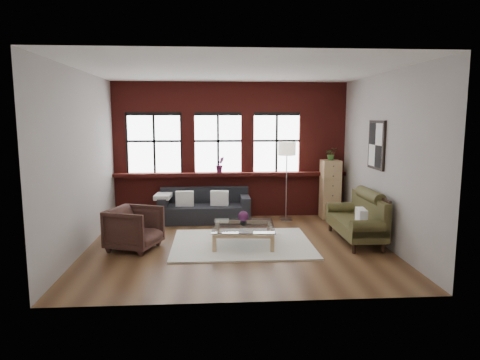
{
  "coord_description": "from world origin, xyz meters",
  "views": [
    {
      "loc": [
        -0.46,
        -7.74,
        2.37
      ],
      "look_at": [
        0.1,
        0.6,
        1.15
      ],
      "focal_mm": 32.0,
      "sensor_mm": 36.0,
      "label": 1
    }
  ],
  "objects": [
    {
      "name": "pillow_a",
      "position": [
        -1.07,
        1.8,
        0.56
      ],
      "size": [
        0.41,
        0.16,
        0.34
      ],
      "primitive_type": "cube",
      "rotation": [
        0.0,
        0.0,
        -0.05
      ],
      "color": "white",
      "rests_on": "dark_sofa"
    },
    {
      "name": "drawer_chest",
      "position": [
        2.34,
        2.09,
        0.69
      ],
      "size": [
        0.43,
        0.43,
        1.38
      ],
      "primitive_type": "cube",
      "color": "tan",
      "rests_on": "floor"
    },
    {
      "name": "flowers",
      "position": [
        0.13,
        0.03,
        0.55
      ],
      "size": [
        0.2,
        0.2,
        0.2
      ],
      "primitive_type": "sphere",
      "color": "#511C46",
      "rests_on": "vase"
    },
    {
      "name": "shag_rug",
      "position": [
        0.1,
        0.06,
        0.01
      ],
      "size": [
        2.61,
        2.06,
        0.03
      ],
      "primitive_type": "cube",
      "rotation": [
        0.0,
        0.0,
        -0.0
      ],
      "color": "white",
      "rests_on": "floor"
    },
    {
      "name": "sill_plant",
      "position": [
        -0.26,
        2.32,
        1.27
      ],
      "size": [
        0.26,
        0.24,
        0.38
      ],
      "primitive_type": "imported",
      "rotation": [
        0.0,
        0.0,
        0.43
      ],
      "color": "#511C46",
      "rests_on": "sill_ledge"
    },
    {
      "name": "dark_sofa",
      "position": [
        -0.63,
        1.9,
        0.37
      ],
      "size": [
        2.06,
        0.83,
        0.75
      ],
      "primitive_type": null,
      "color": "black",
      "rests_on": "floor"
    },
    {
      "name": "wall_front",
      "position": [
        0.0,
        -2.5,
        1.6
      ],
      "size": [
        5.5,
        0.0,
        5.5
      ],
      "primitive_type": "plane",
      "rotation": [
        -1.57,
        0.0,
        0.0
      ],
      "color": "#A7A19B",
      "rests_on": "ground"
    },
    {
      "name": "coffee_table",
      "position": [
        0.13,
        0.03,
        0.18
      ],
      "size": [
        1.22,
        1.22,
        0.38
      ],
      "primitive_type": null,
      "rotation": [
        0.0,
        0.0,
        -0.07
      ],
      "color": "tan",
      "rests_on": "shag_rug"
    },
    {
      "name": "window_left",
      "position": [
        -1.8,
        2.45,
        1.75
      ],
      "size": [
        1.38,
        0.1,
        1.5
      ],
      "primitive_type": null,
      "color": "black",
      "rests_on": "brick_backwall"
    },
    {
      "name": "ceiling",
      "position": [
        0.0,
        0.0,
        3.2
      ],
      "size": [
        5.5,
        5.5,
        0.0
      ],
      "primitive_type": "plane",
      "rotation": [
        3.14,
        0.0,
        0.0
      ],
      "color": "white",
      "rests_on": "ground"
    },
    {
      "name": "sill_ledge",
      "position": [
        0.0,
        2.35,
        1.04
      ],
      "size": [
        5.5,
        0.3,
        0.08
      ],
      "primitive_type": "cube",
      "color": "maroon",
      "rests_on": "brick_backwall"
    },
    {
      "name": "window_right",
      "position": [
        1.1,
        2.45,
        1.75
      ],
      "size": [
        1.38,
        0.1,
        1.5
      ],
      "primitive_type": null,
      "color": "black",
      "rests_on": "brick_backwall"
    },
    {
      "name": "vintage_settee",
      "position": [
        2.3,
        0.14,
        0.47
      ],
      "size": [
        0.79,
        1.77,
        0.94
      ],
      "primitive_type": null,
      "color": "#443F1F",
      "rests_on": "floor"
    },
    {
      "name": "wall_right",
      "position": [
        2.75,
        0.0,
        1.6
      ],
      "size": [
        0.0,
        5.0,
        5.0
      ],
      "primitive_type": "plane",
      "rotation": [
        1.57,
        0.0,
        -1.57
      ],
      "color": "#A7A19B",
      "rests_on": "ground"
    },
    {
      "name": "armchair",
      "position": [
        -1.87,
        -0.1,
        0.39
      ],
      "size": [
        1.08,
        1.07,
        0.77
      ],
      "primitive_type": "imported",
      "rotation": [
        0.0,
        0.0,
        1.21
      ],
      "color": "#38211C",
      "rests_on": "floor"
    },
    {
      "name": "vase",
      "position": [
        0.13,
        0.03,
        0.44
      ],
      "size": [
        0.17,
        0.17,
        0.14
      ],
      "primitive_type": "imported",
      "rotation": [
        0.0,
        0.0,
        -0.39
      ],
      "color": "#B2B2B2",
      "rests_on": "coffee_table"
    },
    {
      "name": "potted_plant_top",
      "position": [
        2.34,
        2.09,
        1.53
      ],
      "size": [
        0.27,
        0.24,
        0.3
      ],
      "primitive_type": "imported",
      "rotation": [
        0.0,
        0.0,
        -0.01
      ],
      "color": "#2D5923",
      "rests_on": "drawer_chest"
    },
    {
      "name": "floor",
      "position": [
        0.0,
        0.0,
        0.0
      ],
      "size": [
        5.5,
        5.5,
        0.0
      ],
      "primitive_type": "plane",
      "color": "#54351E",
      "rests_on": "ground"
    },
    {
      "name": "pillow_b",
      "position": [
        -0.29,
        1.8,
        0.56
      ],
      "size": [
        0.42,
        0.21,
        0.34
      ],
      "primitive_type": "cube",
      "rotation": [
        0.0,
        0.0,
        -0.19
      ],
      "color": "white",
      "rests_on": "dark_sofa"
    },
    {
      "name": "pillow_settee",
      "position": [
        2.22,
        -0.4,
        0.58
      ],
      "size": [
        0.18,
        0.39,
        0.34
      ],
      "primitive_type": "cube",
      "rotation": [
        0.0,
        0.0,
        -0.11
      ],
      "color": "white",
      "rests_on": "vintage_settee"
    },
    {
      "name": "brick_backwall",
      "position": [
        0.0,
        2.44,
        1.6
      ],
      "size": [
        5.5,
        0.12,
        3.2
      ],
      "primitive_type": null,
      "color": "maroon",
      "rests_on": "floor"
    },
    {
      "name": "wall_left",
      "position": [
        -2.75,
        0.0,
        1.6
      ],
      "size": [
        0.0,
        5.0,
        5.0
      ],
      "primitive_type": "plane",
      "rotation": [
        1.57,
        0.0,
        1.57
      ],
      "color": "#A7A19B",
      "rests_on": "ground"
    },
    {
      "name": "window_mid",
      "position": [
        -0.3,
        2.45,
        1.75
      ],
      "size": [
        1.38,
        0.1,
        1.5
      ],
      "primitive_type": null,
      "color": "black",
      "rests_on": "brick_backwall"
    },
    {
      "name": "floor_lamp",
      "position": [
        1.26,
        1.91,
        0.99
      ],
      "size": [
        0.4,
        0.4,
        1.97
      ],
      "primitive_type": null,
      "color": "#A5A5A8",
      "rests_on": "floor"
    },
    {
      "name": "wall_poster",
      "position": [
        2.72,
        0.3,
        1.85
      ],
      "size": [
        0.05,
        0.74,
        0.94
      ],
      "primitive_type": null,
      "color": "black",
      "rests_on": "wall_right"
    },
    {
      "name": "wall_back",
      "position": [
        0.0,
        2.5,
        1.6
      ],
      "size": [
        5.5,
        0.0,
        5.5
      ],
      "primitive_type": "plane",
      "rotation": [
        1.57,
        0.0,
        0.0
      ],
      "color": "#A7A19B",
      "rests_on": "ground"
    }
  ]
}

